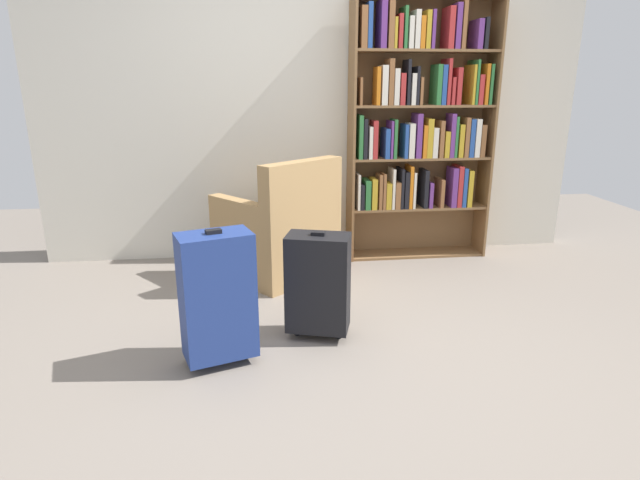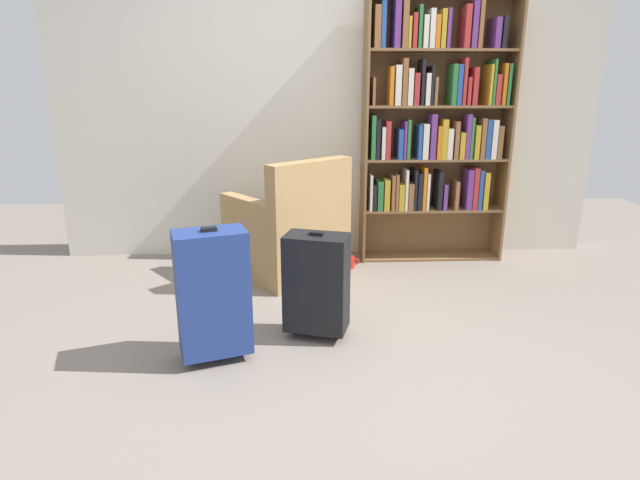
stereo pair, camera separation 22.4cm
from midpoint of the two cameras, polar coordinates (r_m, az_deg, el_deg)
The scene contains 7 objects.
ground_plane at distance 2.85m, azimuth 5.60°, elevation -12.99°, with size 7.74×7.74×0.00m, color slate.
back_wall at distance 4.36m, azimuth 2.52°, elevation 15.32°, with size 4.42×0.10×2.60m, color beige.
bookshelf at distance 4.32m, azimuth 13.96°, elevation 12.28°, with size 1.15×0.28×2.05m.
armchair at distance 3.94m, azimuth -1.77°, elevation 0.63°, with size 0.98×0.98×0.90m.
mug at distance 4.15m, azimuth 4.82°, elevation -2.44°, with size 0.12×0.08×0.10m.
suitcase_black at distance 2.95m, azimuth 1.80°, elevation -4.74°, with size 0.40×0.30×0.63m.
suitcase_navy_blue at distance 2.72m, azimuth -9.34°, elevation -5.77°, with size 0.41×0.31×0.73m.
Camera 2 is at (-0.27, -2.46, 1.42)m, focal length 29.23 mm.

